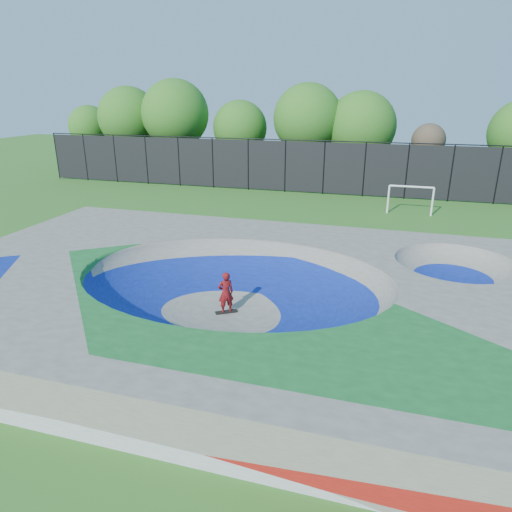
# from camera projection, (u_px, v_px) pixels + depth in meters

# --- Properties ---
(ground) EXTENTS (120.00, 120.00, 0.00)m
(ground) POSITION_uv_depth(u_px,v_px,m) (235.00, 313.00, 16.21)
(ground) COLOR #28601A
(ground) RESTS_ON ground
(skate_deck) EXTENTS (22.00, 14.00, 1.50)m
(skate_deck) POSITION_uv_depth(u_px,v_px,m) (234.00, 293.00, 15.95)
(skate_deck) COLOR gray
(skate_deck) RESTS_ON ground
(skater) EXTENTS (0.67, 0.63, 1.54)m
(skater) POSITION_uv_depth(u_px,v_px,m) (226.00, 293.00, 15.95)
(skater) COLOR red
(skater) RESTS_ON ground
(skateboard) EXTENTS (0.77, 0.62, 0.05)m
(skateboard) POSITION_uv_depth(u_px,v_px,m) (226.00, 312.00, 16.20)
(skateboard) COLOR black
(skateboard) RESTS_ON ground
(soccer_goal) EXTENTS (2.81, 0.12, 1.85)m
(soccer_goal) POSITION_uv_depth(u_px,v_px,m) (411.00, 195.00, 28.87)
(soccer_goal) COLOR white
(soccer_goal) RESTS_ON ground
(fence) EXTENTS (48.09, 0.09, 4.04)m
(fence) POSITION_uv_depth(u_px,v_px,m) (324.00, 167.00, 34.47)
(fence) COLOR black
(fence) RESTS_ON ground
(treeline) EXTENTS (52.83, 7.16, 8.59)m
(treeline) POSITION_uv_depth(u_px,v_px,m) (338.00, 123.00, 37.59)
(treeline) COLOR #422D21
(treeline) RESTS_ON ground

